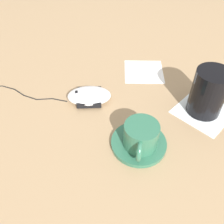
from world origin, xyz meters
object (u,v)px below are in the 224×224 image
object	(u,v)px
saucer	(139,143)
drinking_glass	(209,92)
computer_mouse	(89,96)
coffee_cup	(141,136)

from	to	relation	value
saucer	drinking_glass	world-z (taller)	drinking_glass
computer_mouse	drinking_glass	bearing A→B (deg)	-126.78
computer_mouse	drinking_glass	distance (m)	0.29
coffee_cup	drinking_glass	bearing A→B (deg)	-85.07
saucer	coffee_cup	size ratio (longest dim) A/B	1.37
saucer	drinking_glass	distance (m)	0.20
saucer	coffee_cup	bearing A→B (deg)	164.24
coffee_cup	computer_mouse	world-z (taller)	coffee_cup
saucer	computer_mouse	world-z (taller)	computer_mouse
saucer	computer_mouse	bearing A→B (deg)	9.77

